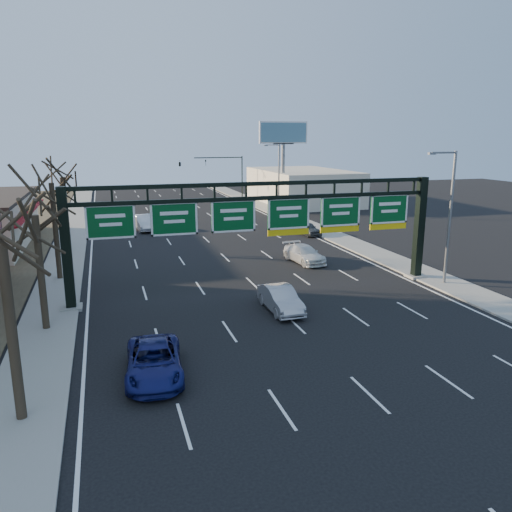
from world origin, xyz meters
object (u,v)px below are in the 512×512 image
object	(u,v)px
sign_gantry	(264,222)
car_blue_suv	(154,361)
car_silver_sedan	(280,299)
car_white_wagon	(304,254)

from	to	relation	value
sign_gantry	car_blue_suv	world-z (taller)	sign_gantry
sign_gantry	car_silver_sedan	xyz separation A→B (m)	(-0.20, -3.80, -3.91)
car_white_wagon	sign_gantry	bearing A→B (deg)	-137.49
car_silver_sedan	sign_gantry	bearing A→B (deg)	86.20
car_blue_suv	car_white_wagon	xyz separation A→B (m)	(13.66, 16.56, -0.01)
sign_gantry	car_white_wagon	bearing A→B (deg)	49.65
car_white_wagon	car_silver_sedan	bearing A→B (deg)	-126.31
car_blue_suv	sign_gantry	bearing A→B (deg)	55.95
sign_gantry	car_silver_sedan	size ratio (longest dim) A/B	5.64
sign_gantry	car_blue_suv	distance (m)	13.42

